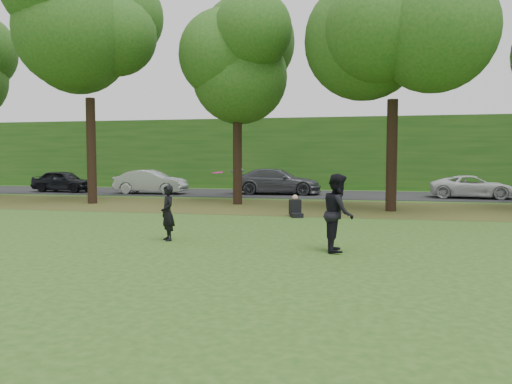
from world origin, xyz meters
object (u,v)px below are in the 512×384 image
player_left (168,213)px  frisbee (218,173)px  seated_person (295,208)px  player_right (338,213)px

player_left → frisbee: bearing=31.8°
player_left → seated_person: (2.63, 6.12, -0.44)m
player_left → seated_person: size_ratio=1.80×
player_left → player_right: size_ratio=0.80×
frisbee → seated_person: (1.07, 6.65, -1.55)m
player_left → frisbee: (1.57, -0.53, 1.12)m
player_right → frisbee: bearing=84.4°
player_left → seated_person: bearing=117.3°
player_right → seated_person: player_right is taller
player_left → frisbee: frisbee is taller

